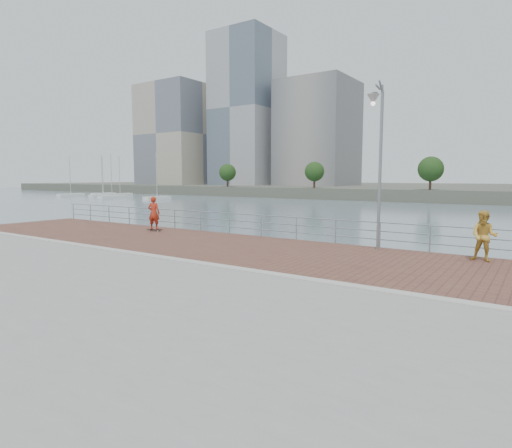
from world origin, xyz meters
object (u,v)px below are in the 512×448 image
Objects in this scene: guardrail at (316,227)px; bystander at (484,236)px; street_lamp at (377,137)px; skateboarder at (154,213)px.

bystander reaches higher than guardrail.
skateboarder is (-12.36, -0.68, -3.62)m from street_lamp.
guardrail is 5.17m from street_lamp.
bystander is (16.36, 0.67, -0.10)m from skateboarder.
street_lamp is at bearing -175.07° from bystander.
guardrail is 7.24m from bystander.
bystander is at bearing 159.74° from skateboarder.
bystander is at bearing -7.88° from guardrail.
street_lamp is at bearing -17.24° from guardrail.
skateboarder is 1.01× the size of bystander.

